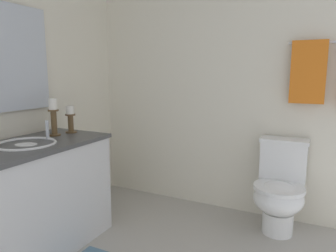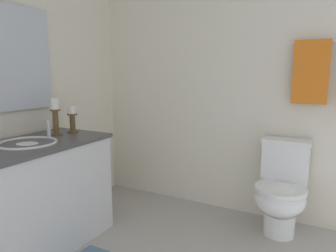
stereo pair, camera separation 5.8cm
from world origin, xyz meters
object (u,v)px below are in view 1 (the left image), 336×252
(vanity_cabinet, at_px, (30,200))
(candle_holder_tall, at_px, (71,119))
(sink_basin, at_px, (27,150))
(toilet, at_px, (280,189))
(towel_bar, at_px, (334,42))
(towel_near_vanity, at_px, (308,72))
(candle_holder_short, at_px, (54,116))

(vanity_cabinet, relative_size, candle_holder_tall, 5.28)
(vanity_cabinet, xyz_separation_m, sink_basin, (0.00, 0.00, 0.36))
(toilet, bearing_deg, candle_holder_tall, -158.15)
(toilet, distance_m, towel_bar, 1.21)
(sink_basin, relative_size, candle_holder_tall, 1.84)
(toilet, distance_m, towel_near_vanity, 0.96)
(vanity_cabinet, relative_size, towel_bar, 1.81)
(towel_bar, bearing_deg, candle_holder_tall, -155.46)
(toilet, bearing_deg, candle_holder_short, -154.05)
(vanity_cabinet, height_order, candle_holder_short, candle_holder_short)
(vanity_cabinet, relative_size, toilet, 1.54)
(candle_holder_short, distance_m, towel_near_vanity, 2.02)
(candle_holder_short, bearing_deg, vanity_cabinet, -79.77)
(candle_holder_tall, distance_m, towel_bar, 2.14)
(towel_bar, bearing_deg, towel_near_vanity, -173.58)
(candle_holder_short, bearing_deg, sink_basin, -79.74)
(vanity_cabinet, distance_m, towel_bar, 2.52)
(vanity_cabinet, relative_size, candle_holder_short, 3.98)
(candle_holder_tall, height_order, towel_bar, towel_bar)
(candle_holder_tall, bearing_deg, towel_near_vanity, 26.05)
(sink_basin, height_order, candle_holder_tall, candle_holder_tall)
(toilet, height_order, towel_near_vanity, towel_near_vanity)
(candle_holder_short, bearing_deg, candle_holder_tall, 79.25)
(candle_holder_short, bearing_deg, towel_near_vanity, 29.53)
(sink_basin, bearing_deg, towel_near_vanity, 37.57)
(candle_holder_short, xyz_separation_m, toilet, (1.60, 0.78, -0.59))
(towel_bar, bearing_deg, candle_holder_short, -152.16)
(vanity_cabinet, height_order, candle_holder_tall, candle_holder_tall)
(vanity_cabinet, xyz_separation_m, toilet, (1.54, 1.09, -0.04))
(vanity_cabinet, bearing_deg, sink_basin, 90.00)
(towel_near_vanity, bearing_deg, vanity_cabinet, -142.41)
(candle_holder_tall, distance_m, candle_holder_short, 0.16)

